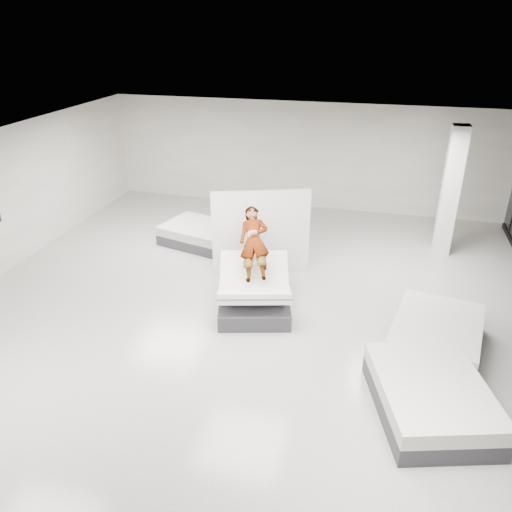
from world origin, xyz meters
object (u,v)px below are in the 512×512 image
(person, at_px, (254,251))
(flat_bed_right_near, at_px, (430,397))
(column, at_px, (450,192))
(divider_panel, at_px, (261,233))
(remote, at_px, (265,267))
(hero_bed, at_px, (254,292))
(flat_bed_right_far, at_px, (436,334))
(flat_bed_left_far, at_px, (200,234))

(person, relative_size, flat_bed_right_near, 0.69)
(column, bearing_deg, flat_bed_right_near, -95.60)
(divider_panel, bearing_deg, person, -102.43)
(remote, height_order, column, column)
(hero_bed, xyz_separation_m, flat_bed_right_far, (3.52, -0.50, -0.09))
(hero_bed, relative_size, flat_bed_right_far, 0.99)
(hero_bed, distance_m, flat_bed_right_near, 4.02)
(flat_bed_right_far, bearing_deg, flat_bed_left_far, 150.14)
(flat_bed_left_far, bearing_deg, person, -49.51)
(person, distance_m, flat_bed_right_far, 3.79)
(flat_bed_right_far, distance_m, flat_bed_right_near, 1.78)
(column, bearing_deg, flat_bed_right_far, -95.29)
(remote, distance_m, flat_bed_right_far, 3.40)
(divider_panel, distance_m, column, 4.76)
(flat_bed_left_far, height_order, column, column)
(remote, bearing_deg, flat_bed_right_near, -51.28)
(hero_bed, bearing_deg, flat_bed_right_near, -34.28)
(flat_bed_right_near, bearing_deg, flat_bed_right_far, 83.66)
(hero_bed, xyz_separation_m, flat_bed_right_near, (3.32, -2.26, -0.07))
(divider_panel, bearing_deg, column, 8.56)
(flat_bed_right_far, bearing_deg, column, 84.71)
(hero_bed, bearing_deg, person, 104.96)
(flat_bed_left_far, bearing_deg, divider_panel, -32.81)
(remote, distance_m, column, 5.31)
(hero_bed, height_order, flat_bed_left_far, hero_bed)
(flat_bed_right_far, xyz_separation_m, flat_bed_right_near, (-0.20, -1.76, 0.01))
(person, height_order, remote, person)
(hero_bed, height_order, divider_panel, divider_panel)
(hero_bed, bearing_deg, flat_bed_right_far, -8.07)
(flat_bed_right_far, relative_size, flat_bed_right_near, 0.91)
(hero_bed, height_order, column, column)
(hero_bed, bearing_deg, divider_panel, 98.97)
(person, distance_m, column, 5.31)
(hero_bed, height_order, remote, hero_bed)
(flat_bed_right_far, bearing_deg, person, 167.57)
(person, relative_size, flat_bed_left_far, 0.78)
(flat_bed_right_near, height_order, column, column)
(column, bearing_deg, remote, -134.44)
(divider_panel, bearing_deg, hero_bed, -100.96)
(person, distance_m, remote, 0.46)
(person, height_order, flat_bed_right_near, person)
(person, bearing_deg, hero_bed, -90.00)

